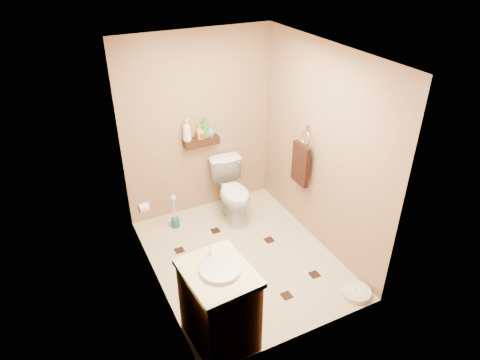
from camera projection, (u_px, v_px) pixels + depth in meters
ground at (242, 257)px, 5.07m from camera, size 2.50×2.50×0.00m
wall_back at (198, 126)px, 5.43m from camera, size 2.00×0.04×2.40m
wall_front at (311, 235)px, 3.49m from camera, size 2.00×0.04×2.40m
wall_left at (149, 191)px, 4.08m from camera, size 0.04×2.50×2.40m
wall_right at (321, 150)px, 4.84m from camera, size 0.04×2.50×2.40m
ceiling at (243, 53)px, 3.85m from camera, size 2.00×2.50×0.02m
wall_shelf at (201, 142)px, 5.46m from camera, size 0.46×0.14×0.10m
floor_accents at (246, 259)px, 5.03m from camera, size 1.34×1.49×0.01m
toilet at (233, 191)px, 5.62m from camera, size 0.50×0.79×0.77m
vanity at (219, 305)px, 3.86m from camera, size 0.62×0.73×0.97m
bathroom_scale at (356, 292)px, 4.54m from camera, size 0.36×0.36×0.06m
toilet_brush at (175, 216)px, 5.51m from camera, size 0.11×0.11×0.48m
towel_ring at (301, 162)px, 5.13m from camera, size 0.12×0.30×0.76m
toilet_paper at (144, 208)px, 4.91m from camera, size 0.12×0.11×0.12m
bottle_a at (187, 130)px, 5.29m from camera, size 0.15×0.15×0.28m
bottle_b at (200, 132)px, 5.38m from camera, size 0.08×0.08×0.18m
bottle_c at (201, 133)px, 5.39m from camera, size 0.13×0.13×0.15m
bottle_d at (205, 127)px, 5.39m from camera, size 0.13×0.13×0.27m
bottle_e at (210, 131)px, 5.44m from camera, size 0.09×0.09×0.15m
bottle_f at (210, 131)px, 5.44m from camera, size 0.13×0.13×0.15m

